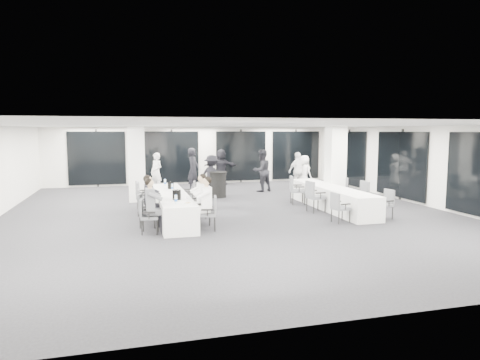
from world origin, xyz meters
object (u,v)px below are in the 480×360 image
at_px(chair_main_right_near, 210,211).
at_px(chair_main_right_far, 191,192).
at_px(chair_side_left_near, 339,206).
at_px(chair_side_left_mid, 314,194).
at_px(banquet_table_main, 172,206).
at_px(banquet_table_side, 331,198).
at_px(chair_main_right_mid, 200,202).
at_px(chair_side_right_mid, 361,194).
at_px(standing_guest_c, 212,173).
at_px(standing_guest_e, 304,170).
at_px(chair_main_right_fourth, 196,195).
at_px(cocktail_table, 218,184).
at_px(chair_side_right_far, 341,188).
at_px(standing_guest_a, 193,167).
at_px(chair_main_left_mid, 144,203).
at_px(chair_main_left_near, 147,214).
at_px(chair_main_left_fourth, 143,197).
at_px(standing_guest_f, 221,165).
at_px(standing_guest_b, 262,168).
at_px(standing_guest_g, 156,170).
at_px(standing_guest_d, 298,169).
at_px(ice_bucket_far, 171,185).
at_px(ice_bucket_near, 177,195).
at_px(chair_main_right_second, 205,205).
at_px(chair_side_left_far, 295,188).
at_px(chair_main_left_far, 142,194).
at_px(chair_side_right_near, 386,202).

distance_m(chair_main_right_near, chair_main_right_far, 3.61).
bearing_deg(chair_side_left_near, chair_side_left_mid, 173.70).
xyz_separation_m(banquet_table_main, banquet_table_side, (5.39, 0.16, 0.00)).
height_order(chair_main_right_mid, chair_side_right_mid, chair_side_right_mid).
relative_size(chair_main_right_mid, standing_guest_c, 0.47).
relative_size(chair_main_right_far, standing_guest_e, 0.51).
bearing_deg(chair_main_right_fourth, cocktail_table, -14.34).
bearing_deg(chair_side_right_far, chair_side_right_mid, 177.44).
height_order(chair_side_left_near, standing_guest_a, standing_guest_a).
bearing_deg(chair_main_left_mid, standing_guest_a, 160.13).
distance_m(chair_main_left_near, chair_main_right_near, 1.66).
relative_size(cocktail_table, chair_main_left_fourth, 0.98).
xyz_separation_m(chair_main_left_fourth, chair_main_right_far, (1.67, 1.08, -0.08)).
xyz_separation_m(chair_side_left_near, standing_guest_e, (1.87, 6.82, 0.37)).
xyz_separation_m(chair_side_right_far, standing_guest_e, (0.21, 3.81, 0.33)).
bearing_deg(cocktail_table, standing_guest_f, 75.99).
height_order(chair_side_left_near, standing_guest_b, standing_guest_b).
bearing_deg(chair_side_right_far, standing_guest_g, 49.63).
bearing_deg(banquet_table_main, standing_guest_d, 38.02).
bearing_deg(standing_guest_d, standing_guest_c, -5.51).
xyz_separation_m(cocktail_table, chair_side_left_near, (2.37, -5.52, -0.02)).
height_order(chair_main_right_mid, standing_guest_b, standing_guest_b).
bearing_deg(ice_bucket_far, standing_guest_b, 40.50).
relative_size(banquet_table_side, ice_bucket_far, 21.73).
xyz_separation_m(chair_main_right_near, chair_main_right_fourth, (0.01, 2.55, 0.05)).
relative_size(chair_main_left_near, chair_main_right_mid, 1.01).
height_order(chair_main_left_mid, ice_bucket_near, ice_bucket_near).
height_order(chair_main_right_far, ice_bucket_far, ice_bucket_far).
height_order(chair_main_right_second, chair_side_left_far, chair_side_left_far).
height_order(chair_side_left_mid, standing_guest_g, standing_guest_g).
bearing_deg(standing_guest_e, chair_main_right_far, 95.75).
height_order(chair_main_left_far, standing_guest_b, standing_guest_b).
distance_m(chair_main_left_fourth, chair_side_right_near, 7.45).
bearing_deg(standing_guest_b, ice_bucket_far, 19.23).
distance_m(chair_main_left_near, chair_side_left_far, 6.23).
distance_m(chair_main_right_far, chair_side_left_far, 3.75).
bearing_deg(chair_side_right_near, chair_main_left_mid, 70.78).
relative_size(chair_main_left_mid, chair_side_right_far, 0.99).
relative_size(cocktail_table, chair_main_right_fourth, 1.02).
bearing_deg(banquet_table_main, ice_bucket_far, 85.65).
xyz_separation_m(chair_main_left_fourth, standing_guest_g, (0.79, 5.30, 0.36)).
relative_size(standing_guest_b, standing_guest_d, 1.08).
relative_size(banquet_table_side, cocktail_table, 4.93).
xyz_separation_m(chair_side_right_mid, standing_guest_d, (-0.15, 5.08, 0.41)).
distance_m(chair_main_left_mid, chair_main_right_mid, 1.66).
distance_m(chair_main_left_far, standing_guest_g, 4.47).
xyz_separation_m(banquet_table_side, chair_main_right_near, (-4.56, -2.05, 0.14)).
bearing_deg(chair_side_left_mid, chair_main_right_mid, -97.40).
bearing_deg(standing_guest_g, standing_guest_d, 42.70).
bearing_deg(chair_side_left_near, chair_main_right_fourth, -131.48).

